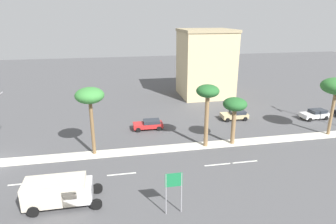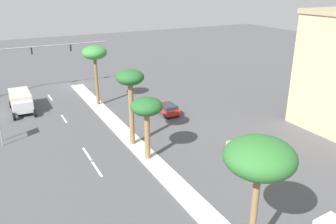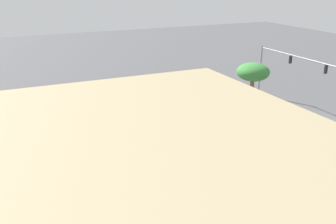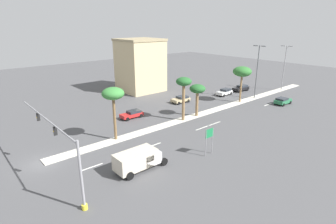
# 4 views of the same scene
# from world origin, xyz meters

# --- Properties ---
(ground_plane) EXTENTS (160.00, 160.00, 0.00)m
(ground_plane) POSITION_xyz_m (0.00, 25.28, 0.00)
(ground_plane) COLOR #4C4C4F
(median_curb) EXTENTS (1.80, 64.99, 0.12)m
(median_curb) POSITION_xyz_m (0.00, 32.50, 0.06)
(median_curb) COLOR beige
(median_curb) RESTS_ON ground
(lane_stripe_center) EXTENTS (0.20, 2.80, 0.01)m
(lane_stripe_center) POSITION_xyz_m (4.73, 4.00, 0.01)
(lane_stripe_center) COLOR silver
(lane_stripe_center) RESTS_ON ground
(lane_stripe_near) EXTENTS (0.20, 2.80, 0.01)m
(lane_stripe_near) POSITION_xyz_m (4.73, 12.97, 0.01)
(lane_stripe_near) COLOR silver
(lane_stripe_near) RESTS_ON ground
(lane_stripe_rear) EXTENTS (0.20, 2.80, 0.01)m
(lane_stripe_rear) POSITION_xyz_m (4.73, 22.87, 0.01)
(lane_stripe_rear) COLOR silver
(lane_stripe_rear) RESTS_ON ground
(lane_stripe_trailing) EXTENTS (0.20, 2.80, 0.01)m
(lane_stripe_trailing) POSITION_xyz_m (4.73, 25.97, 0.01)
(lane_stripe_trailing) COLOR silver
(lane_stripe_trailing) RESTS_ON ground
(traffic_signal_gantry) EXTENTS (16.53, 0.53, 6.78)m
(traffic_signal_gantry) POSITION_xyz_m (7.17, 0.23, 4.48)
(traffic_signal_gantry) COLOR gray
(traffic_signal_gantry) RESTS_ON ground
(palm_tree_trailing) EXTENTS (3.07, 3.07, 7.55)m
(palm_tree_trailing) POSITION_xyz_m (-0.26, 10.18, 6.63)
(palm_tree_trailing) COLOR brown
(palm_tree_trailing) RESTS_ON median_curb
(palm_tree_far) EXTENTS (2.60, 2.60, 7.39)m
(palm_tree_far) POSITION_xyz_m (0.23, 23.02, 6.34)
(palm_tree_far) COLOR olive
(palm_tree_far) RESTS_ON median_curb
(palm_tree_front) EXTENTS (2.78, 2.78, 5.69)m
(palm_tree_front) POSITION_xyz_m (0.16, 26.42, 4.81)
(palm_tree_front) COLOR olive
(palm_tree_front) RESTS_ON median_curb
(palm_tree_mid) EXTENTS (3.76, 3.76, 7.41)m
(palm_tree_mid) POSITION_xyz_m (-0.10, 39.81, 6.40)
(palm_tree_mid) COLOR olive
(palm_tree_mid) RESTS_ON median_curb
(sedan_red_center) EXTENTS (1.92, 4.00, 1.30)m
(sedan_red_center) POSITION_xyz_m (-6.61, 17.17, 0.71)
(sedan_red_center) COLOR red
(sedan_red_center) RESTS_ON ground
(sedan_tan_inboard) EXTENTS (2.19, 3.92, 1.33)m
(sedan_tan_inboard) POSITION_xyz_m (-8.07, 30.31, 0.72)
(sedan_tan_inboard) COLOR tan
(sedan_tan_inboard) RESTS_ON ground
(box_truck) EXTENTS (2.56, 6.07, 2.33)m
(box_truck) POSITION_xyz_m (8.71, 8.00, 1.30)
(box_truck) COLOR silver
(box_truck) RESTS_ON ground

